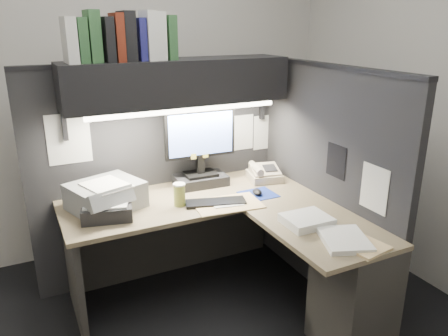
{
  "coord_description": "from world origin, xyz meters",
  "views": [
    {
      "loc": [
        -0.92,
        -2.07,
        1.89
      ],
      "look_at": [
        0.36,
        0.51,
        0.92
      ],
      "focal_mm": 35.0,
      "sensor_mm": 36.0,
      "label": 1
    }
  ],
  "objects_px": {
    "monitor": "(200,156)",
    "telephone": "(264,174)",
    "keyboard": "(216,202)",
    "printer": "(106,196)",
    "coffee_cup": "(179,195)",
    "desk": "(269,260)",
    "notebook_stack": "(107,210)",
    "overhead_shelf": "(178,82)"
  },
  "relations": [
    {
      "from": "monitor",
      "to": "telephone",
      "type": "height_order",
      "value": "monitor"
    },
    {
      "from": "desk",
      "to": "printer",
      "type": "relative_size",
      "value": 4.0
    },
    {
      "from": "keyboard",
      "to": "telephone",
      "type": "distance_m",
      "value": 0.59
    },
    {
      "from": "desk",
      "to": "keyboard",
      "type": "relative_size",
      "value": 4.24
    },
    {
      "from": "coffee_cup",
      "to": "printer",
      "type": "distance_m",
      "value": 0.48
    },
    {
      "from": "overhead_shelf",
      "to": "printer",
      "type": "height_order",
      "value": "overhead_shelf"
    },
    {
      "from": "telephone",
      "to": "coffee_cup",
      "type": "relative_size",
      "value": 1.68
    },
    {
      "from": "desk",
      "to": "notebook_stack",
      "type": "bearing_deg",
      "value": 151.6
    },
    {
      "from": "keyboard",
      "to": "coffee_cup",
      "type": "height_order",
      "value": "coffee_cup"
    },
    {
      "from": "keyboard",
      "to": "printer",
      "type": "distance_m",
      "value": 0.72
    },
    {
      "from": "keyboard",
      "to": "printer",
      "type": "bearing_deg",
      "value": 174.94
    },
    {
      "from": "keyboard",
      "to": "monitor",
      "type": "bearing_deg",
      "value": 97.81
    },
    {
      "from": "desk",
      "to": "telephone",
      "type": "distance_m",
      "value": 0.79
    },
    {
      "from": "coffee_cup",
      "to": "overhead_shelf",
      "type": "bearing_deg",
      "value": 67.25
    },
    {
      "from": "desk",
      "to": "printer",
      "type": "bearing_deg",
      "value": 144.03
    },
    {
      "from": "overhead_shelf",
      "to": "notebook_stack",
      "type": "bearing_deg",
      "value": -155.49
    },
    {
      "from": "desk",
      "to": "keyboard",
      "type": "distance_m",
      "value": 0.52
    },
    {
      "from": "overhead_shelf",
      "to": "notebook_stack",
      "type": "relative_size",
      "value": 5.16
    },
    {
      "from": "keyboard",
      "to": "notebook_stack",
      "type": "relative_size",
      "value": 1.33
    },
    {
      "from": "keyboard",
      "to": "notebook_stack",
      "type": "bearing_deg",
      "value": -172.95
    },
    {
      "from": "telephone",
      "to": "printer",
      "type": "xyz_separation_m",
      "value": [
        -1.2,
        -0.0,
        0.04
      ]
    },
    {
      "from": "overhead_shelf",
      "to": "coffee_cup",
      "type": "xyz_separation_m",
      "value": [
        -0.13,
        -0.3,
        -0.7
      ]
    },
    {
      "from": "monitor",
      "to": "keyboard",
      "type": "height_order",
      "value": "monitor"
    },
    {
      "from": "printer",
      "to": "notebook_stack",
      "type": "bearing_deg",
      "value": -117.95
    },
    {
      "from": "telephone",
      "to": "notebook_stack",
      "type": "height_order",
      "value": "telephone"
    },
    {
      "from": "monitor",
      "to": "keyboard",
      "type": "bearing_deg",
      "value": -95.47
    },
    {
      "from": "telephone",
      "to": "printer",
      "type": "distance_m",
      "value": 1.2
    },
    {
      "from": "monitor",
      "to": "coffee_cup",
      "type": "bearing_deg",
      "value": -131.02
    },
    {
      "from": "notebook_stack",
      "to": "monitor",
      "type": "bearing_deg",
      "value": 19.33
    },
    {
      "from": "telephone",
      "to": "coffee_cup",
      "type": "xyz_separation_m",
      "value": [
        -0.76,
        -0.18,
        0.02
      ]
    },
    {
      "from": "coffee_cup",
      "to": "telephone",
      "type": "bearing_deg",
      "value": 13.21
    },
    {
      "from": "telephone",
      "to": "monitor",
      "type": "bearing_deg",
      "value": 179.19
    },
    {
      "from": "printer",
      "to": "coffee_cup",
      "type": "bearing_deg",
      "value": -40.83
    },
    {
      "from": "telephone",
      "to": "notebook_stack",
      "type": "relative_size",
      "value": 0.8
    },
    {
      "from": "keyboard",
      "to": "printer",
      "type": "height_order",
      "value": "printer"
    },
    {
      "from": "overhead_shelf",
      "to": "monitor",
      "type": "xyz_separation_m",
      "value": [
        0.15,
        -0.01,
        -0.54
      ]
    },
    {
      "from": "coffee_cup",
      "to": "notebook_stack",
      "type": "xyz_separation_m",
      "value": [
        -0.47,
        0.03,
        -0.03
      ]
    },
    {
      "from": "desk",
      "to": "overhead_shelf",
      "type": "height_order",
      "value": "overhead_shelf"
    },
    {
      "from": "telephone",
      "to": "notebook_stack",
      "type": "distance_m",
      "value": 1.23
    },
    {
      "from": "coffee_cup",
      "to": "notebook_stack",
      "type": "distance_m",
      "value": 0.47
    },
    {
      "from": "coffee_cup",
      "to": "printer",
      "type": "relative_size",
      "value": 0.34
    },
    {
      "from": "desk",
      "to": "telephone",
      "type": "bearing_deg",
      "value": 62.18
    }
  ]
}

